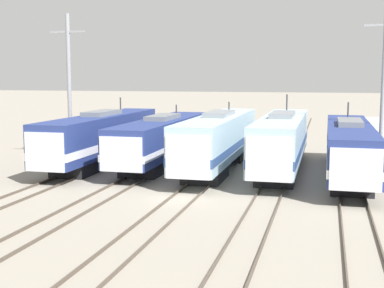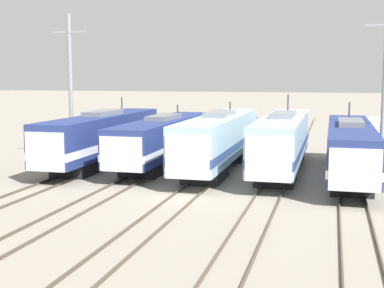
# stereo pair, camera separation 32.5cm
# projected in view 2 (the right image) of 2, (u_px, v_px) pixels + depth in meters

# --- Properties ---
(ground_plane) EXTENTS (400.00, 400.00, 0.00)m
(ground_plane) POSITION_uv_depth(u_px,v_px,m) (187.00, 195.00, 31.36)
(ground_plane) COLOR gray
(rail_pair_far_left) EXTENTS (1.50, 120.00, 0.15)m
(rail_pair_far_left) POSITION_uv_depth(u_px,v_px,m) (44.00, 186.00, 33.70)
(rail_pair_far_left) COLOR #4C4238
(rail_pair_far_left) RESTS_ON ground_plane
(rail_pair_center_left) EXTENTS (1.51, 120.00, 0.15)m
(rail_pair_center_left) POSITION_uv_depth(u_px,v_px,m) (113.00, 190.00, 32.53)
(rail_pair_center_left) COLOR #4C4238
(rail_pair_center_left) RESTS_ON ground_plane
(rail_pair_center) EXTENTS (1.51, 120.00, 0.15)m
(rail_pair_center) POSITION_uv_depth(u_px,v_px,m) (187.00, 194.00, 31.35)
(rail_pair_center) COLOR #4C4238
(rail_pair_center) RESTS_ON ground_plane
(rail_pair_center_right) EXTENTS (1.51, 120.00, 0.15)m
(rail_pair_center_right) POSITION_uv_depth(u_px,v_px,m) (267.00, 199.00, 30.17)
(rail_pair_center_right) COLOR #4C4238
(rail_pair_center_right) RESTS_ON ground_plane
(rail_pair_far_right) EXTENTS (1.50, 120.00, 0.15)m
(rail_pair_far_right) POSITION_uv_depth(u_px,v_px,m) (353.00, 204.00, 28.99)
(rail_pair_far_right) COLOR #4C4238
(rail_pair_far_right) RESTS_ON ground_plane
(locomotive_far_left) EXTENTS (2.97, 17.96, 5.14)m
(locomotive_far_left) POSITION_uv_depth(u_px,v_px,m) (100.00, 138.00, 41.65)
(locomotive_far_left) COLOR black
(locomotive_far_left) RESTS_ON ground_plane
(locomotive_center_left) EXTENTS (3.13, 17.83, 4.52)m
(locomotive_center_left) POSITION_uv_depth(u_px,v_px,m) (162.00, 139.00, 41.64)
(locomotive_center_left) COLOR black
(locomotive_center_left) RESTS_ON ground_plane
(locomotive_center) EXTENTS (2.94, 18.70, 4.85)m
(locomotive_center) POSITION_uv_depth(u_px,v_px,m) (218.00, 140.00, 39.60)
(locomotive_center) COLOR #232326
(locomotive_center) RESTS_ON ground_plane
(locomotive_center_right) EXTENTS (2.95, 18.13, 5.50)m
(locomotive_center_right) POSITION_uv_depth(u_px,v_px,m) (282.00, 142.00, 38.55)
(locomotive_center_right) COLOR #232326
(locomotive_center_right) RESTS_ON ground_plane
(locomotive_far_right) EXTENTS (2.96, 18.74, 4.99)m
(locomotive_far_right) POSITION_uv_depth(u_px,v_px,m) (350.00, 149.00, 36.22)
(locomotive_far_right) COLOR black
(locomotive_far_right) RESTS_ON ground_plane
(catenary_tower_left) EXTENTS (2.94, 0.33, 11.86)m
(catenary_tower_left) POSITION_uv_depth(u_px,v_px,m) (71.00, 86.00, 43.11)
(catenary_tower_left) COLOR gray
(catenary_tower_left) RESTS_ON ground_plane
(catenary_tower_right) EXTENTS (2.94, 0.33, 11.86)m
(catenary_tower_right) POSITION_uv_depth(u_px,v_px,m) (384.00, 87.00, 37.07)
(catenary_tower_right) COLOR gray
(catenary_tower_right) RESTS_ON ground_plane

